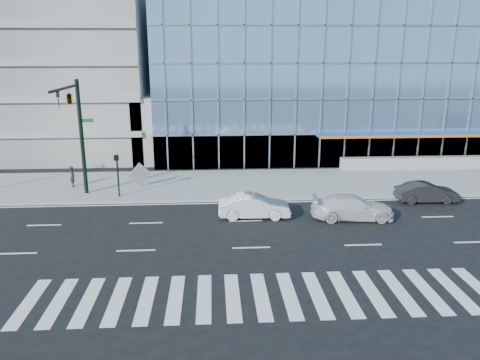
% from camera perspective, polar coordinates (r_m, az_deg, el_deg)
% --- Properties ---
extents(ground, '(160.00, 160.00, 0.00)m').
position_cam_1_polar(ground, '(28.52, 0.70, -5.01)').
color(ground, black).
rests_on(ground, ground).
extents(sidewalk, '(120.00, 8.00, 0.15)m').
position_cam_1_polar(sidewalk, '(36.08, -0.22, -0.44)').
color(sidewalk, gray).
rests_on(sidewalk, ground).
extents(theatre_building, '(42.00, 26.00, 15.00)m').
position_cam_1_polar(theatre_building, '(55.05, 13.72, 12.51)').
color(theatre_building, '#7DA0D1').
rests_on(theatre_building, ground).
extents(parking_garage, '(24.00, 24.00, 20.00)m').
position_cam_1_polar(parking_garage, '(55.63, -23.15, 14.34)').
color(parking_garage, gray).
rests_on(parking_garage, ground).
extents(ramp_block, '(6.00, 8.00, 6.00)m').
position_cam_1_polar(ramp_block, '(45.36, -8.59, 6.48)').
color(ramp_block, gray).
rests_on(ramp_block, ground).
extents(traffic_signal, '(1.14, 5.74, 8.00)m').
position_cam_1_polar(traffic_signal, '(32.71, -19.67, 7.89)').
color(traffic_signal, black).
rests_on(traffic_signal, sidewalk).
extents(ped_signal_post, '(0.30, 0.33, 3.00)m').
position_cam_1_polar(ped_signal_post, '(33.19, -14.73, 1.31)').
color(ped_signal_post, black).
rests_on(ped_signal_post, sidewalk).
extents(white_suv, '(5.16, 2.38, 1.46)m').
position_cam_1_polar(white_suv, '(29.51, 13.54, -3.24)').
color(white_suv, silver).
rests_on(white_suv, ground).
extents(white_sedan, '(4.44, 1.66, 1.45)m').
position_cam_1_polar(white_sedan, '(28.90, 1.74, -3.21)').
color(white_sedan, silver).
rests_on(white_sedan, ground).
extents(dark_sedan, '(4.16, 1.56, 1.36)m').
position_cam_1_polar(dark_sedan, '(34.24, 21.80, -1.42)').
color(dark_sedan, black).
rests_on(dark_sedan, ground).
extents(pedestrian, '(0.52, 0.65, 1.56)m').
position_cam_1_polar(pedestrian, '(37.05, -19.74, 0.42)').
color(pedestrian, black).
rests_on(pedestrian, sidewalk).
extents(tilted_panel, '(1.62, 0.98, 1.84)m').
position_cam_1_polar(tilted_panel, '(35.62, -12.11, 0.65)').
color(tilted_panel, '#AAAAAA').
rests_on(tilted_panel, sidewalk).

